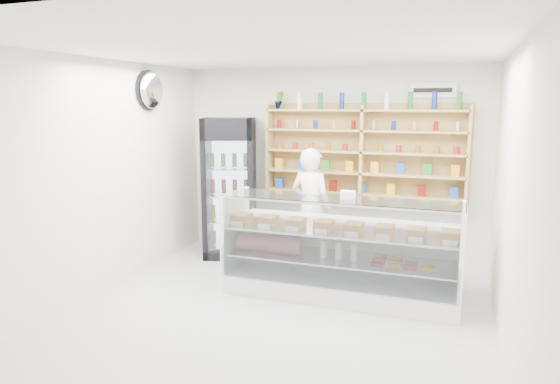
% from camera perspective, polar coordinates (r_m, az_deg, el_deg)
% --- Properties ---
extents(room, '(5.00, 5.00, 5.00)m').
position_cam_1_polar(room, '(5.07, -1.13, 0.18)').
color(room, '#A7A8AC').
rests_on(room, ground).
extents(display_counter, '(2.75, 0.82, 1.20)m').
position_cam_1_polar(display_counter, '(6.04, 6.82, -8.69)').
color(display_counter, white).
rests_on(display_counter, floor).
extents(shop_worker, '(0.70, 0.55, 1.68)m').
position_cam_1_polar(shop_worker, '(6.97, 3.54, -1.81)').
color(shop_worker, white).
rests_on(shop_worker, floor).
extents(drinks_cooler, '(0.94, 0.93, 2.07)m').
position_cam_1_polar(drinks_cooler, '(7.49, -5.79, 0.52)').
color(drinks_cooler, black).
rests_on(drinks_cooler, floor).
extents(wall_shelving, '(2.84, 0.28, 1.33)m').
position_cam_1_polar(wall_shelving, '(7.15, 9.41, 4.49)').
color(wall_shelving, '#AA8950').
rests_on(wall_shelving, back_wall).
extents(potted_plant, '(0.18, 0.16, 0.26)m').
position_cam_1_polar(potted_plant, '(7.45, -0.08, 10.46)').
color(potted_plant, '#1E6626').
rests_on(potted_plant, wall_shelving).
extents(security_mirror, '(0.15, 0.50, 0.50)m').
position_cam_1_polar(security_mirror, '(7.08, -14.45, 11.19)').
color(security_mirror, silver).
rests_on(security_mirror, left_wall).
extents(wall_sign, '(0.62, 0.03, 0.20)m').
position_cam_1_polar(wall_sign, '(7.15, 17.05, 11.06)').
color(wall_sign, white).
rests_on(wall_sign, back_wall).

